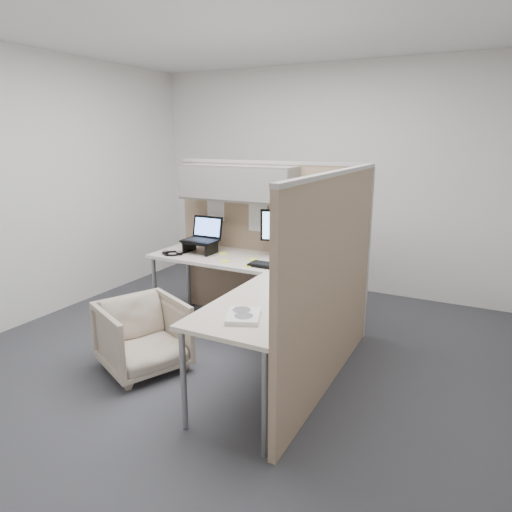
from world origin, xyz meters
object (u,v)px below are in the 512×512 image
at_px(office_chair, 143,333).
at_px(keyboard, 276,266).
at_px(desk, 252,278).
at_px(monitor_left, 284,230).

height_order(office_chair, keyboard, keyboard).
xyz_separation_m(desk, keyboard, (0.11, 0.25, 0.05)).
bearing_deg(monitor_left, desk, -112.68).
xyz_separation_m(office_chair, monitor_left, (0.67, 1.27, 0.69)).
bearing_deg(office_chair, desk, -18.55).
xyz_separation_m(desk, office_chair, (-0.64, -0.68, -0.37)).
relative_size(desk, monitor_left, 4.29).
relative_size(monitor_left, keyboard, 0.95).
distance_m(desk, keyboard, 0.27).
bearing_deg(monitor_left, keyboard, -97.01).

